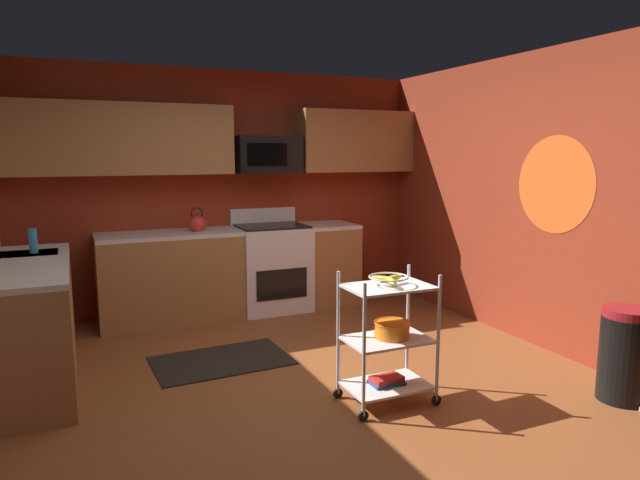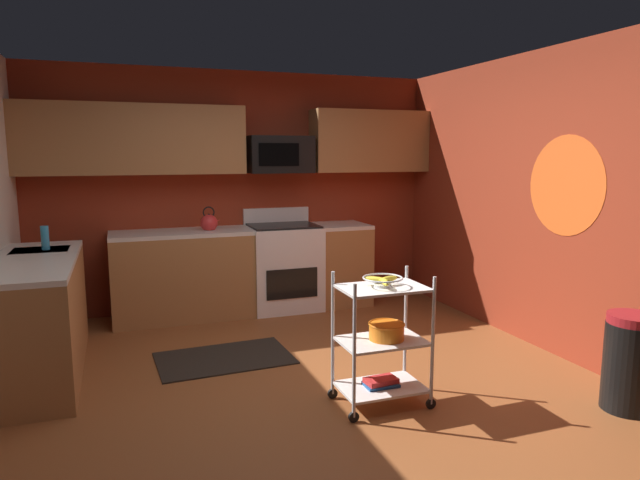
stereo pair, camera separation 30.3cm
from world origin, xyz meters
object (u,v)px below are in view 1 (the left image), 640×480
at_px(rolling_cart, 387,339).
at_px(kettle, 197,224).
at_px(dish_soap_bottle, 33,241).
at_px(book_stack, 387,380).
at_px(fruit_bowl, 389,279).
at_px(microwave, 267,155).
at_px(mixing_bowl_large, 392,329).
at_px(trash_can, 625,355).
at_px(oven_range, 272,267).

relative_size(rolling_cart, kettle, 3.47).
bearing_deg(dish_soap_bottle, rolling_cart, -38.88).
height_order(book_stack, kettle, kettle).
bearing_deg(book_stack, rolling_cart, 0.00).
xyz_separation_m(rolling_cart, dish_soap_bottle, (-2.23, 1.79, 0.57)).
bearing_deg(kettle, fruit_bowl, -73.56).
bearing_deg(fruit_bowl, dish_soap_bottle, 141.12).
distance_m(fruit_bowl, book_stack, 0.72).
bearing_deg(rolling_cart, fruit_bowl, 135.00).
xyz_separation_m(rolling_cart, fruit_bowl, (-0.00, 0.00, 0.42)).
distance_m(kettle, dish_soap_bottle, 1.66).
xyz_separation_m(rolling_cart, book_stack, (0.00, 0.00, -0.30)).
xyz_separation_m(microwave, book_stack, (-0.05, -2.67, -1.54)).
xyz_separation_m(fruit_bowl, dish_soap_bottle, (-2.23, 1.79, 0.14)).
bearing_deg(mixing_bowl_large, dish_soap_bottle, 141.56).
height_order(mixing_bowl_large, kettle, kettle).
bearing_deg(kettle, trash_can, -54.51).
bearing_deg(microwave, kettle, -172.31).
distance_m(oven_range, dish_soap_bottle, 2.46).
relative_size(oven_range, dish_soap_bottle, 5.50).
relative_size(fruit_bowl, mixing_bowl_large, 1.08).
distance_m(rolling_cart, dish_soap_bottle, 2.92).
relative_size(oven_range, mixing_bowl_large, 4.37).
relative_size(microwave, trash_can, 1.06).
xyz_separation_m(oven_range, microwave, (-0.00, 0.10, 1.22)).
distance_m(microwave, mixing_bowl_large, 2.92).
relative_size(rolling_cart, fruit_bowl, 3.36).
xyz_separation_m(microwave, trash_can, (1.48, -3.31, -1.37)).
height_order(oven_range, kettle, kettle).
height_order(dish_soap_bottle, trash_can, dish_soap_bottle).
bearing_deg(oven_range, trash_can, -65.22).
height_order(kettle, trash_can, kettle).
distance_m(oven_range, book_stack, 2.59).
relative_size(microwave, mixing_bowl_large, 2.78).
bearing_deg(mixing_bowl_large, kettle, 107.17).
relative_size(book_stack, dish_soap_bottle, 1.16).
relative_size(kettle, trash_can, 0.40).
bearing_deg(mixing_bowl_large, oven_range, 89.73).
xyz_separation_m(microwave, fruit_bowl, (-0.05, -2.67, -0.82)).
bearing_deg(dish_soap_bottle, microwave, 21.09).
height_order(rolling_cart, kettle, kettle).
xyz_separation_m(oven_range, dish_soap_bottle, (-2.27, -0.77, 0.54)).
height_order(rolling_cart, mixing_bowl_large, rolling_cart).
bearing_deg(dish_soap_bottle, fruit_bowl, -38.88).
xyz_separation_m(rolling_cart, mixing_bowl_large, (0.04, 0.00, 0.07)).
xyz_separation_m(fruit_bowl, mixing_bowl_large, (0.04, -0.00, -0.36)).
distance_m(rolling_cart, fruit_bowl, 0.42).
bearing_deg(microwave, book_stack, -91.01).
bearing_deg(mixing_bowl_large, microwave, 89.75).
bearing_deg(microwave, oven_range, -89.74).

